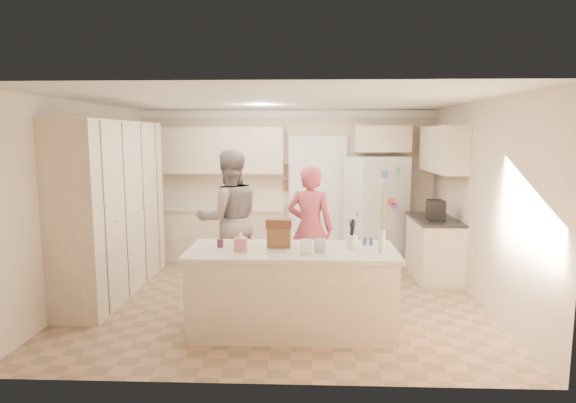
{
  "coord_description": "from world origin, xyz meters",
  "views": [
    {
      "loc": [
        0.35,
        -6.24,
        2.16
      ],
      "look_at": [
        0.1,
        0.35,
        1.25
      ],
      "focal_mm": 30.0,
      "sensor_mm": 36.0,
      "label": 1
    }
  ],
  "objects_px": {
    "tissue_box": "(241,244)",
    "teen_girl": "(310,229)",
    "refrigerator": "(376,209)",
    "utensil_crock": "(351,242)",
    "coffee_maker": "(436,210)",
    "dollhouse_body": "(279,237)",
    "teen_boy": "(230,219)",
    "island_base": "(292,292)"
  },
  "relations": [
    {
      "from": "coffee_maker",
      "to": "utensil_crock",
      "type": "xyz_separation_m",
      "value": [
        -1.4,
        -1.85,
        -0.07
      ]
    },
    {
      "from": "coffee_maker",
      "to": "tissue_box",
      "type": "bearing_deg",
      "value": -142.43
    },
    {
      "from": "dollhouse_body",
      "to": "teen_boy",
      "type": "relative_size",
      "value": 0.13
    },
    {
      "from": "coffee_maker",
      "to": "island_base",
      "type": "bearing_deg",
      "value": -137.17
    },
    {
      "from": "tissue_box",
      "to": "teen_boy",
      "type": "distance_m",
      "value": 1.68
    },
    {
      "from": "island_base",
      "to": "dollhouse_body",
      "type": "bearing_deg",
      "value": 146.31
    },
    {
      "from": "tissue_box",
      "to": "teen_boy",
      "type": "relative_size",
      "value": 0.07
    },
    {
      "from": "tissue_box",
      "to": "island_base",
      "type": "bearing_deg",
      "value": 10.3
    },
    {
      "from": "island_base",
      "to": "utensil_crock",
      "type": "bearing_deg",
      "value": 4.4
    },
    {
      "from": "coffee_maker",
      "to": "tissue_box",
      "type": "height_order",
      "value": "coffee_maker"
    },
    {
      "from": "dollhouse_body",
      "to": "teen_girl",
      "type": "height_order",
      "value": "teen_girl"
    },
    {
      "from": "teen_boy",
      "to": "teen_girl",
      "type": "distance_m",
      "value": 1.15
    },
    {
      "from": "coffee_maker",
      "to": "tissue_box",
      "type": "distance_m",
      "value": 3.28
    },
    {
      "from": "refrigerator",
      "to": "teen_boy",
      "type": "height_order",
      "value": "teen_boy"
    },
    {
      "from": "tissue_box",
      "to": "refrigerator",
      "type": "bearing_deg",
      "value": 59.07
    },
    {
      "from": "coffee_maker",
      "to": "teen_girl",
      "type": "height_order",
      "value": "teen_girl"
    },
    {
      "from": "coffee_maker",
      "to": "island_base",
      "type": "relative_size",
      "value": 0.14
    },
    {
      "from": "utensil_crock",
      "to": "dollhouse_body",
      "type": "height_order",
      "value": "dollhouse_body"
    },
    {
      "from": "refrigerator",
      "to": "utensil_crock",
      "type": "xyz_separation_m",
      "value": [
        -0.7,
        -3.02,
        0.1
      ]
    },
    {
      "from": "refrigerator",
      "to": "utensil_crock",
      "type": "distance_m",
      "value": 3.1
    },
    {
      "from": "dollhouse_body",
      "to": "teen_boy",
      "type": "height_order",
      "value": "teen_boy"
    },
    {
      "from": "coffee_maker",
      "to": "utensil_crock",
      "type": "bearing_deg",
      "value": -127.12
    },
    {
      "from": "refrigerator",
      "to": "tissue_box",
      "type": "relative_size",
      "value": 12.86
    },
    {
      "from": "tissue_box",
      "to": "teen_boy",
      "type": "height_order",
      "value": "teen_boy"
    },
    {
      "from": "refrigerator",
      "to": "tissue_box",
      "type": "bearing_deg",
      "value": -142.95
    },
    {
      "from": "teen_boy",
      "to": "coffee_maker",
      "type": "bearing_deg",
      "value": 166.39
    },
    {
      "from": "utensil_crock",
      "to": "teen_girl",
      "type": "distance_m",
      "value": 1.43
    },
    {
      "from": "tissue_box",
      "to": "teen_girl",
      "type": "bearing_deg",
      "value": 63.27
    },
    {
      "from": "island_base",
      "to": "dollhouse_body",
      "type": "distance_m",
      "value": 0.62
    },
    {
      "from": "teen_girl",
      "to": "teen_boy",
      "type": "bearing_deg",
      "value": 4.82
    },
    {
      "from": "island_base",
      "to": "utensil_crock",
      "type": "height_order",
      "value": "utensil_crock"
    },
    {
      "from": "tissue_box",
      "to": "teen_boy",
      "type": "bearing_deg",
      "value": 103.14
    },
    {
      "from": "dollhouse_body",
      "to": "tissue_box",
      "type": "bearing_deg",
      "value": -153.43
    },
    {
      "from": "refrigerator",
      "to": "utensil_crock",
      "type": "height_order",
      "value": "refrigerator"
    },
    {
      "from": "refrigerator",
      "to": "teen_girl",
      "type": "height_order",
      "value": "refrigerator"
    },
    {
      "from": "refrigerator",
      "to": "tissue_box",
      "type": "height_order",
      "value": "refrigerator"
    },
    {
      "from": "refrigerator",
      "to": "dollhouse_body",
      "type": "relative_size",
      "value": 6.92
    },
    {
      "from": "coffee_maker",
      "to": "utensil_crock",
      "type": "distance_m",
      "value": 2.32
    },
    {
      "from": "island_base",
      "to": "dollhouse_body",
      "type": "relative_size",
      "value": 8.46
    },
    {
      "from": "coffee_maker",
      "to": "teen_boy",
      "type": "distance_m",
      "value": 3.01
    },
    {
      "from": "teen_girl",
      "to": "refrigerator",
      "type": "bearing_deg",
      "value": -112.75
    },
    {
      "from": "island_base",
      "to": "dollhouse_body",
      "type": "xyz_separation_m",
      "value": [
        -0.15,
        0.1,
        0.6
      ]
    }
  ]
}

